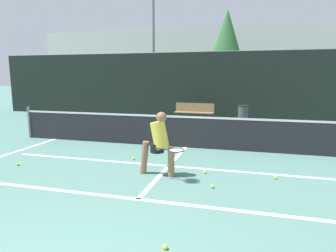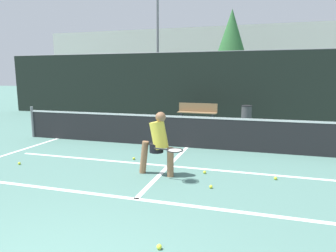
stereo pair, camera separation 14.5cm
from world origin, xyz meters
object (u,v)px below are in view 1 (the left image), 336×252
(parked_car, at_px, (184,99))
(player_practicing, at_px, (159,142))
(trash_bin, at_px, (243,114))
(courtside_bench, at_px, (194,112))

(parked_car, bearing_deg, player_practicing, -79.85)
(trash_bin, height_order, parked_car, parked_car)
(player_practicing, relative_size, parked_car, 0.32)
(player_practicing, distance_m, parked_car, 13.56)
(player_practicing, relative_size, trash_bin, 1.70)
(player_practicing, distance_m, courtside_bench, 7.70)
(player_practicing, height_order, trash_bin, player_practicing)
(parked_car, bearing_deg, trash_bin, -54.46)
(trash_bin, bearing_deg, courtside_bench, -175.84)
(player_practicing, xyz_separation_m, courtside_bench, (-0.64, 7.67, -0.26))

